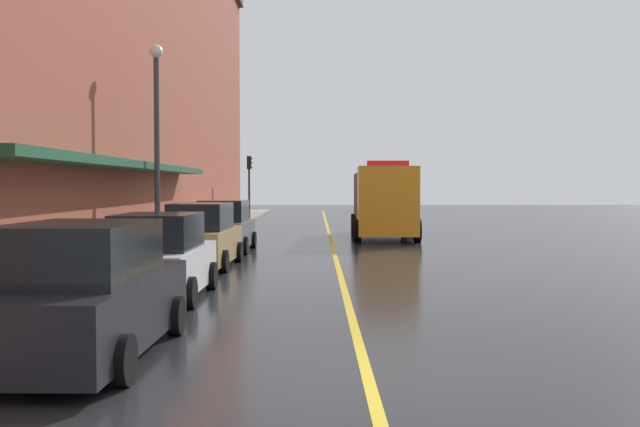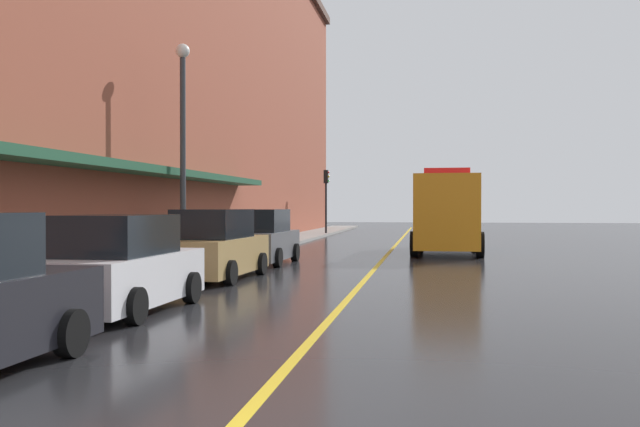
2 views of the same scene
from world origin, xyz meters
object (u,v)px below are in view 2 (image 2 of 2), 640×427
object	(u,v)px
parked_car_3	(261,239)
parking_meter_0	(29,258)
street_lamp_left	(183,130)
traffic_light_near	(326,189)
utility_truck	(447,214)
parked_car_2	(215,247)
parking_meter_1	(215,234)
parked_car_1	(121,267)

from	to	relation	value
parked_car_3	parking_meter_0	world-z (taller)	parked_car_3
parked_car_3	parking_meter_0	xyz separation A→B (m)	(-1.33, -12.07, 0.19)
street_lamp_left	traffic_light_near	world-z (taller)	street_lamp_left
street_lamp_left	utility_truck	bearing A→B (deg)	48.39
parking_meter_0	street_lamp_left	distance (m)	10.18
utility_truck	parking_meter_0	bearing A→B (deg)	-20.76
utility_truck	traffic_light_near	xyz separation A→B (m)	(-7.74, 16.82, 1.50)
utility_truck	street_lamp_left	xyz separation A→B (m)	(-8.41, -9.46, 2.75)
parked_car_2	utility_truck	bearing A→B (deg)	-25.82
parking_meter_1	street_lamp_left	distance (m)	3.68
parking_meter_0	traffic_light_near	bearing A→B (deg)	89.90
parked_car_2	street_lamp_left	distance (m)	4.85
utility_truck	parked_car_1	bearing A→B (deg)	-17.98
street_lamp_left	parking_meter_0	bearing A→B (deg)	-86.42
parked_car_1	parking_meter_0	distance (m)	1.61
parked_car_3	utility_truck	distance (m)	9.56
traffic_light_near	parking_meter_1	bearing A→B (deg)	-90.14
parked_car_2	parking_meter_0	distance (m)	6.99
parked_car_1	parked_car_2	bearing A→B (deg)	1.25
parked_car_1	parked_car_2	world-z (taller)	parked_car_2
parked_car_3	parking_meter_1	world-z (taller)	parked_car_3
parking_meter_1	street_lamp_left	world-z (taller)	street_lamp_left
parking_meter_0	traffic_light_near	size ratio (longest dim) A/B	0.31
parking_meter_1	parked_car_1	bearing A→B (deg)	-82.39
parked_car_3	street_lamp_left	distance (m)	4.72
parked_car_3	traffic_light_near	world-z (taller)	traffic_light_near
parked_car_1	traffic_light_near	size ratio (longest dim) A/B	1.02
parking_meter_1	traffic_light_near	xyz separation A→B (m)	(0.06, 24.87, 2.10)
parked_car_1	parking_meter_1	distance (m)	10.27
parking_meter_1	street_lamp_left	bearing A→B (deg)	-112.89
parked_car_3	utility_truck	bearing A→B (deg)	-41.22
parked_car_2	street_lamp_left	bearing A→B (deg)	37.17
parked_car_2	traffic_light_near	xyz separation A→B (m)	(-1.25, 29.03, 2.27)
parking_meter_0	parked_car_1	bearing A→B (deg)	31.87
parked_car_2	parking_meter_1	bearing A→B (deg)	19.75
parking_meter_1	parked_car_3	bearing A→B (deg)	38.18
parking_meter_1	parking_meter_0	bearing A→B (deg)	-90.00
utility_truck	parking_meter_1	distance (m)	11.22
parked_car_3	traffic_light_near	size ratio (longest dim) A/B	1.00
utility_truck	parking_meter_0	size ratio (longest dim) A/B	6.09
parked_car_1	parking_meter_1	world-z (taller)	parked_car_1
parked_car_1	parked_car_2	size ratio (longest dim) A/B	0.95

